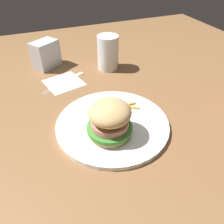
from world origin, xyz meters
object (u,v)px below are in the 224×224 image
(drink_glass, at_px, (108,55))
(napkin_dispenser, at_px, (46,54))
(plate, at_px, (112,123))
(fries_pile, at_px, (116,108))
(napkin, at_px, (64,83))
(sandwich, at_px, (110,119))
(fork, at_px, (63,82))

(drink_glass, relative_size, napkin_dispenser, 1.25)
(plate, relative_size, fries_pile, 2.79)
(plate, bearing_deg, napkin, -74.57)
(plate, bearing_deg, napkin_dispenser, -75.72)
(plate, relative_size, sandwich, 2.66)
(napkin_dispenser, bearing_deg, plate, 71.73)
(plate, bearing_deg, drink_glass, -109.29)
(sandwich, height_order, napkin_dispenser, sandwich)
(fork, relative_size, drink_glass, 1.33)
(fork, bearing_deg, drink_glass, -165.80)
(fries_pile, distance_m, napkin_dispenser, 0.37)
(plate, height_order, napkin_dispenser, napkin_dispenser)
(napkin, bearing_deg, sandwich, 99.32)
(drink_glass, bearing_deg, plate, 70.71)
(plate, xyz_separation_m, fork, (0.07, -0.25, -0.00))
(fries_pile, relative_size, drink_glass, 0.86)
(plate, bearing_deg, fries_pile, -124.84)
(fork, height_order, napkin_dispenser, napkin_dispenser)
(sandwich, distance_m, fork, 0.30)
(fries_pile, xyz_separation_m, napkin_dispenser, (0.13, -0.34, 0.03))
(fork, distance_m, napkin_dispenser, 0.15)
(sandwich, bearing_deg, fork, -80.40)
(sandwich, bearing_deg, napkin_dispenser, -79.78)
(plate, xyz_separation_m, drink_glass, (-0.10, -0.29, 0.05))
(fries_pile, xyz_separation_m, drink_glass, (-0.07, -0.25, 0.04))
(napkin, bearing_deg, fork, 31.03)
(fork, xyz_separation_m, napkin_dispenser, (0.03, -0.14, 0.04))
(drink_glass, distance_m, napkin_dispenser, 0.22)
(napkin, height_order, napkin_dispenser, napkin_dispenser)
(plate, bearing_deg, sandwich, 61.32)
(fork, bearing_deg, sandwich, 99.60)
(drink_glass, height_order, napkin_dispenser, drink_glass)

